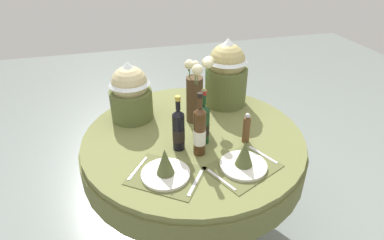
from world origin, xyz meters
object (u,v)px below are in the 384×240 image
at_px(wine_bottle_centre, 200,131).
at_px(gift_tub_back_left, 130,89).
at_px(flower_vase, 196,90).
at_px(wine_bottle_right, 179,130).
at_px(dining_table, 193,151).
at_px(pepper_mill, 246,129).
at_px(place_setting_left, 165,168).
at_px(gift_tub_back_right, 227,70).
at_px(place_setting_right, 244,160).
at_px(wine_bottle_left, 203,124).

relative_size(wine_bottle_centre, gift_tub_back_left, 0.95).
bearing_deg(flower_vase, wine_bottle_right, -122.62).
height_order(wine_bottle_centre, gift_tub_back_left, gift_tub_back_left).
distance_m(wine_bottle_centre, gift_tub_back_left, 0.57).
distance_m(dining_table, gift_tub_back_left, 0.54).
relative_size(wine_bottle_centre, pepper_mill, 1.97).
distance_m(place_setting_left, wine_bottle_centre, 0.27).
bearing_deg(gift_tub_back_left, pepper_mill, -36.43).
bearing_deg(gift_tub_back_right, wine_bottle_centre, -122.73).
height_order(flower_vase, wine_bottle_right, flower_vase).
relative_size(place_setting_left, pepper_mill, 2.33).
distance_m(place_setting_left, place_setting_right, 0.40).
bearing_deg(place_setting_left, wine_bottle_centre, 33.22).
distance_m(gift_tub_back_left, gift_tub_back_right, 0.64).
height_order(place_setting_right, wine_bottle_right, wine_bottle_right).
bearing_deg(gift_tub_back_left, place_setting_right, -53.02).
relative_size(wine_bottle_centre, wine_bottle_right, 1.12).
bearing_deg(place_setting_right, place_setting_left, 174.83).
distance_m(wine_bottle_left, pepper_mill, 0.24).
height_order(place_setting_left, gift_tub_back_right, gift_tub_back_right).
relative_size(wine_bottle_left, wine_bottle_right, 1.01).
bearing_deg(flower_vase, gift_tub_back_left, 160.25).
bearing_deg(wine_bottle_centre, wine_bottle_right, 143.76).
bearing_deg(place_setting_right, wine_bottle_left, 116.31).
distance_m(dining_table, flower_vase, 0.38).
bearing_deg(gift_tub_back_left, place_setting_left, -81.09).
xyz_separation_m(wine_bottle_left, wine_bottle_centre, (-0.05, -0.10, 0.02)).
xyz_separation_m(flower_vase, wine_bottle_left, (-0.03, -0.24, -0.09)).
distance_m(dining_table, pepper_mill, 0.37).
bearing_deg(pepper_mill, wine_bottle_left, 166.54).
height_order(wine_bottle_right, gift_tub_back_left, gift_tub_back_left).
bearing_deg(wine_bottle_right, flower_vase, 57.38).
relative_size(dining_table, wine_bottle_centre, 3.65).
relative_size(flower_vase, gift_tub_back_right, 0.93).
relative_size(place_setting_right, gift_tub_back_left, 1.10).
xyz_separation_m(gift_tub_back_left, gift_tub_back_right, (0.64, 0.04, 0.04)).
bearing_deg(pepper_mill, wine_bottle_right, 175.46).
relative_size(dining_table, place_setting_right, 3.16).
bearing_deg(pepper_mill, place_setting_left, -160.16).
bearing_deg(dining_table, flower_vase, 69.16).
bearing_deg(wine_bottle_centre, gift_tub_back_right, 57.27).
relative_size(flower_vase, wine_bottle_right, 1.33).
xyz_separation_m(dining_table, wine_bottle_centre, (-0.02, -0.18, 0.27)).
xyz_separation_m(place_setting_left, wine_bottle_centre, (0.21, 0.14, 0.09)).
relative_size(dining_table, flower_vase, 3.09).
relative_size(dining_table, pepper_mill, 7.20).
height_order(place_setting_left, place_setting_right, same).
bearing_deg(wine_bottle_centre, wine_bottle_left, 63.17).
height_order(place_setting_left, gift_tub_back_left, gift_tub_back_left).
distance_m(flower_vase, gift_tub_back_left, 0.41).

